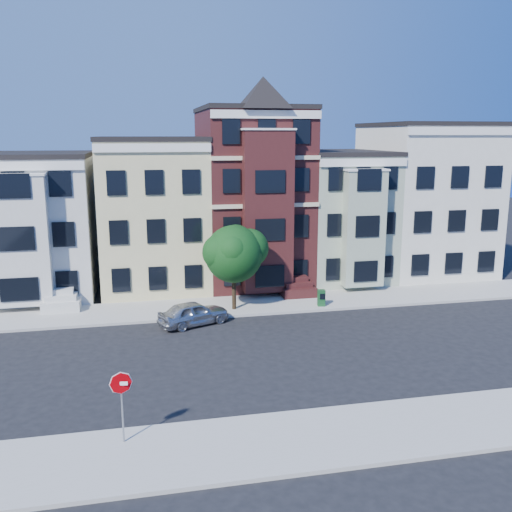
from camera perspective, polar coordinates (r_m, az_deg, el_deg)
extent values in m
plane|color=black|center=(28.51, 5.63, -9.46)|extent=(120.00, 120.00, 0.00)
cube|color=#9E9B93|center=(35.77, 1.73, -4.78)|extent=(60.00, 4.00, 0.15)
cube|color=#9E9B93|center=(21.72, 12.32, -16.70)|extent=(60.00, 4.00, 0.15)
cube|color=beige|center=(40.73, -21.56, 2.84)|extent=(8.00, 9.00, 9.00)
cube|color=beige|center=(40.12, -10.27, 4.08)|extent=(7.00, 9.00, 10.00)
cube|color=#391515|center=(40.82, -0.41, 5.82)|extent=(7.00, 9.00, 12.00)
cube|color=#98A58D|center=(42.79, 8.17, 3.96)|extent=(6.00, 9.00, 9.00)
cube|color=silver|center=(45.56, 16.54, 5.34)|extent=(8.00, 9.00, 11.00)
imported|color=#ADAEB6|center=(32.09, -6.25, -5.70)|extent=(4.31, 2.99, 1.36)
cube|color=#194F24|center=(35.15, 6.55, -4.18)|extent=(0.51, 0.47, 1.00)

